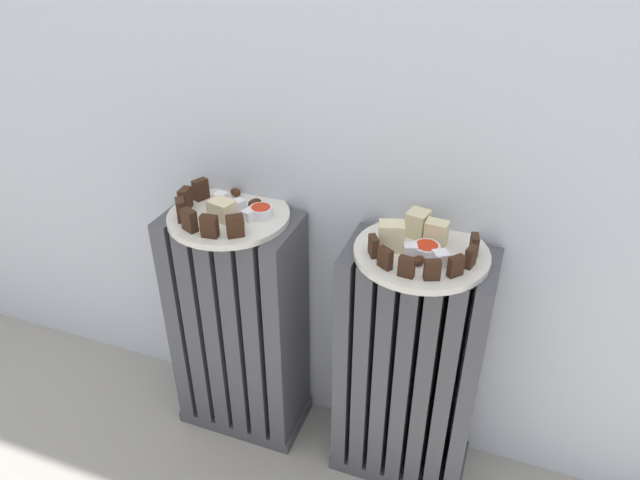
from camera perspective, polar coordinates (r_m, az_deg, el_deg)
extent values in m
cube|color=#47474C|center=(1.50, -7.18, -16.10)|extent=(0.28, 0.16, 0.03)
cube|color=#47474C|center=(1.36, -12.42, -6.70)|extent=(0.04, 0.16, 0.52)
cube|color=#47474C|center=(1.34, -10.68, -7.18)|extent=(0.04, 0.16, 0.52)
cube|color=#47474C|center=(1.32, -8.89, -7.67)|extent=(0.04, 0.16, 0.52)
cube|color=#47474C|center=(1.30, -7.03, -8.17)|extent=(0.04, 0.16, 0.52)
cube|color=#47474C|center=(1.28, -5.12, -8.67)|extent=(0.04, 0.16, 0.52)
cube|color=#47474C|center=(1.27, -3.16, -9.17)|extent=(0.04, 0.16, 0.52)
cube|color=#47474C|center=(1.41, 7.80, -20.11)|extent=(0.28, 0.16, 0.03)
cube|color=#47474C|center=(1.23, 3.12, -10.69)|extent=(0.03, 0.16, 0.52)
cube|color=#47474C|center=(1.22, 4.96, -11.12)|extent=(0.03, 0.16, 0.52)
cube|color=#47474C|center=(1.22, 6.84, -11.53)|extent=(0.03, 0.16, 0.52)
cube|color=#47474C|center=(1.21, 8.74, -11.94)|extent=(0.03, 0.16, 0.52)
cube|color=#47474C|center=(1.21, 10.65, -12.34)|extent=(0.03, 0.16, 0.52)
cube|color=#47474C|center=(1.20, 12.59, -12.73)|extent=(0.03, 0.16, 0.52)
cube|color=#47474C|center=(1.20, 14.53, -13.10)|extent=(0.03, 0.16, 0.52)
cylinder|color=silver|center=(1.16, -8.92, 2.32)|extent=(0.24, 0.24, 0.01)
cylinder|color=silver|center=(1.05, 9.89, -1.26)|extent=(0.24, 0.24, 0.01)
cube|color=#382114|center=(1.22, -11.61, 4.88)|extent=(0.03, 0.04, 0.04)
cube|color=#382114|center=(1.19, -13.05, 3.97)|extent=(0.02, 0.03, 0.04)
cube|color=#382114|center=(1.14, -13.48, 2.89)|extent=(0.03, 0.03, 0.04)
cube|color=#382114|center=(1.11, -12.69, 1.91)|extent=(0.04, 0.03, 0.04)
cube|color=#382114|center=(1.08, -10.79, 1.32)|extent=(0.03, 0.02, 0.04)
cube|color=#382114|center=(1.07, -8.31, 1.36)|extent=(0.03, 0.03, 0.04)
cube|color=beige|center=(1.13, -9.58, 2.92)|extent=(0.05, 0.05, 0.04)
cube|color=white|center=(1.19, -9.72, 4.02)|extent=(0.03, 0.03, 0.02)
cube|color=white|center=(1.13, -7.02, 2.41)|extent=(0.03, 0.03, 0.02)
cube|color=white|center=(1.16, -7.96, 3.41)|extent=(0.03, 0.03, 0.02)
ellipsoid|color=#3D1E0F|center=(1.10, -8.06, 1.55)|extent=(0.03, 0.03, 0.02)
ellipsoid|color=#3D1E0F|center=(1.22, -8.28, 4.66)|extent=(0.03, 0.02, 0.02)
ellipsoid|color=#3D1E0F|center=(1.17, -6.42, 3.64)|extent=(0.03, 0.03, 0.02)
cylinder|color=white|center=(1.14, -5.80, 2.76)|extent=(0.05, 0.05, 0.02)
cylinder|color=red|center=(1.13, -5.82, 3.00)|extent=(0.04, 0.04, 0.01)
cube|color=#382114|center=(1.01, 5.25, -0.60)|extent=(0.02, 0.03, 0.04)
cube|color=#382114|center=(0.98, 6.41, -1.78)|extent=(0.03, 0.02, 0.04)
cube|color=#382114|center=(0.96, 8.47, -2.63)|extent=(0.03, 0.01, 0.04)
cube|color=#382114|center=(0.96, 10.94, -2.89)|extent=(0.03, 0.02, 0.04)
cube|color=#382114|center=(0.98, 13.15, -2.51)|extent=(0.03, 0.03, 0.04)
cube|color=#382114|center=(1.01, 14.55, -1.61)|extent=(0.02, 0.03, 0.04)
cube|color=#382114|center=(1.04, 14.88, -0.44)|extent=(0.02, 0.03, 0.04)
cube|color=beige|center=(1.03, 6.98, 0.39)|extent=(0.05, 0.05, 0.05)
cube|color=beige|center=(1.08, 9.52, 1.62)|extent=(0.04, 0.05, 0.05)
cube|color=beige|center=(1.06, 11.32, 0.67)|extent=(0.04, 0.03, 0.05)
cube|color=white|center=(1.00, 11.73, -1.77)|extent=(0.03, 0.03, 0.02)
cube|color=white|center=(1.02, 8.84, -1.01)|extent=(0.03, 0.03, 0.02)
ellipsoid|color=#3D1E0F|center=(1.00, 9.59, -2.00)|extent=(0.03, 0.03, 0.01)
ellipsoid|color=#3D1E0F|center=(1.09, 7.26, 1.11)|extent=(0.03, 0.03, 0.02)
cylinder|color=white|center=(1.03, 10.36, -1.00)|extent=(0.05, 0.05, 0.02)
cylinder|color=red|center=(1.02, 10.39, -0.73)|extent=(0.04, 0.04, 0.01)
cube|color=silver|center=(1.14, -11.39, 1.83)|extent=(0.02, 0.07, 0.00)
cube|color=silver|center=(1.18, -10.31, 3.15)|extent=(0.02, 0.02, 0.00)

